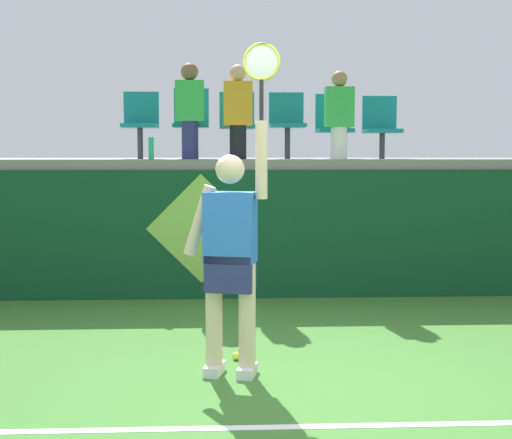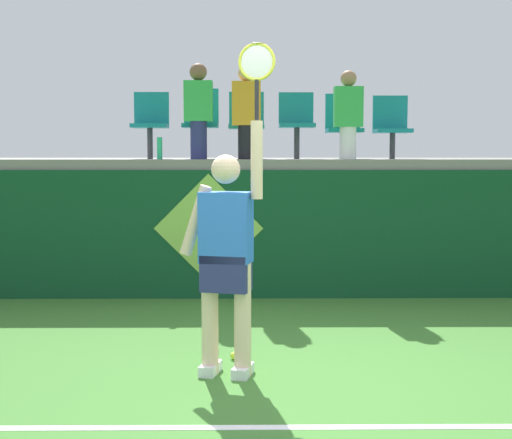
{
  "view_description": "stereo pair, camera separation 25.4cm",
  "coord_description": "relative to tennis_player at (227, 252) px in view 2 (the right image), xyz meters",
  "views": [
    {
      "loc": [
        -0.55,
        -5.17,
        1.71
      ],
      "look_at": [
        -0.24,
        1.22,
        1.13
      ],
      "focal_mm": 52.06,
      "sensor_mm": 36.0,
      "label": 1
    },
    {
      "loc": [
        -0.29,
        -5.18,
        1.71
      ],
      "look_at": [
        -0.24,
        1.22,
        1.13
      ],
      "focal_mm": 52.06,
      "sensor_mm": 36.0,
      "label": 2
    }
  ],
  "objects": [
    {
      "name": "stadium_chair_3",
      "position": [
        0.77,
        3.8,
        1.15
      ],
      "size": [
        0.44,
        0.42,
        0.84
      ],
      "color": "#38383D",
      "rests_on": "spectator_platform"
    },
    {
      "name": "stadium_chair_1",
      "position": [
        -0.44,
        3.81,
        1.16
      ],
      "size": [
        0.44,
        0.42,
        0.89
      ],
      "color": "#38383D",
      "rests_on": "spectator_platform"
    },
    {
      "name": "stadium_chair_4",
      "position": [
        1.36,
        3.81,
        1.11
      ],
      "size": [
        0.44,
        0.42,
        0.82
      ],
      "color": "#38383D",
      "rests_on": "spectator_platform"
    },
    {
      "name": "spectator_2",
      "position": [
        0.14,
        3.33,
        1.25
      ],
      "size": [
        0.34,
        0.2,
        1.12
      ],
      "color": "black",
      "rests_on": "spectator_platform"
    },
    {
      "name": "stadium_chair_5",
      "position": [
        1.96,
        3.81,
        1.1
      ],
      "size": [
        0.44,
        0.42,
        0.8
      ],
      "color": "#38383D",
      "rests_on": "spectator_platform"
    },
    {
      "name": "stadium_chair_0",
      "position": [
        -1.07,
        3.8,
        1.14
      ],
      "size": [
        0.44,
        0.42,
        0.84
      ],
      "color": "#38383D",
      "rests_on": "spectator_platform"
    },
    {
      "name": "spectator_1",
      "position": [
        1.36,
        3.39,
        1.22
      ],
      "size": [
        0.34,
        0.2,
        1.06
      ],
      "color": "white",
      "rests_on": "spectator_platform"
    },
    {
      "name": "water_bottle",
      "position": [
        -0.89,
        3.24,
        0.8
      ],
      "size": [
        0.06,
        0.06,
        0.26
      ],
      "primitive_type": "cylinder",
      "color": "#26B272",
      "rests_on": "spectator_platform"
    },
    {
      "name": "spectator_platform",
      "position": [
        0.46,
        4.36,
        0.61
      ],
      "size": [
        13.53,
        2.66,
        0.12
      ],
      "primitive_type": "cube",
      "color": "gray",
      "rests_on": "court_back_wall"
    },
    {
      "name": "stadium_chair_2",
      "position": [
        0.14,
        3.81,
        1.14
      ],
      "size": [
        0.44,
        0.42,
        0.85
      ],
      "color": "#38383D",
      "rests_on": "spectator_platform"
    },
    {
      "name": "wall_signage_mount",
      "position": [
        -0.3,
        2.98,
        -0.95
      ],
      "size": [
        1.27,
        0.01,
        1.46
      ],
      "color": "#0F4223",
      "rests_on": "ground_plane"
    },
    {
      "name": "tennis_ball",
      "position": [
        0.05,
        0.42,
        -0.92
      ],
      "size": [
        0.07,
        0.07,
        0.07
      ],
      "primitive_type": "sphere",
      "color": "#D1E533",
      "rests_on": "ground_plane"
    },
    {
      "name": "court_baseline_stripe",
      "position": [
        0.46,
        -1.1,
        -0.95
      ],
      "size": [
        12.18,
        0.08,
        0.01
      ],
      "primitive_type": "cube",
      "color": "white",
      "rests_on": "ground_plane"
    },
    {
      "name": "ground_plane",
      "position": [
        0.46,
        -0.4,
        -0.96
      ],
      "size": [
        40.0,
        40.0,
        0.0
      ],
      "primitive_type": "plane",
      "color": "#3D752D"
    },
    {
      "name": "tennis_player",
      "position": [
        0.0,
        0.0,
        0.0
      ],
      "size": [
        0.74,
        0.34,
        2.51
      ],
      "color": "white",
      "rests_on": "ground_plane"
    },
    {
      "name": "spectator_0",
      "position": [
        -0.44,
        3.4,
        1.27
      ],
      "size": [
        0.34,
        0.21,
        1.14
      ],
      "color": "navy",
      "rests_on": "spectator_platform"
    },
    {
      "name": "court_back_wall",
      "position": [
        0.46,
        3.08,
        -0.2
      ],
      "size": [
        13.53,
        0.2,
        1.5
      ],
      "primitive_type": "cube",
      "color": "#0F4223",
      "rests_on": "ground_plane"
    }
  ]
}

